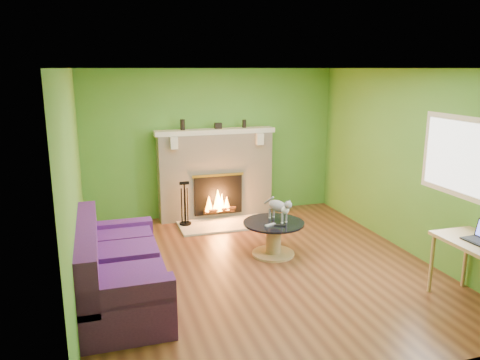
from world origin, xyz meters
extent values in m
plane|color=#5A2C19|center=(0.00, 0.00, 0.00)|extent=(5.00, 5.00, 0.00)
plane|color=white|center=(0.00, 0.00, 2.60)|extent=(5.00, 5.00, 0.00)
plane|color=#4A882C|center=(0.00, 2.50, 1.30)|extent=(5.00, 0.00, 5.00)
plane|color=#4A882C|center=(0.00, -2.50, 1.30)|extent=(5.00, 0.00, 5.00)
plane|color=#4A882C|center=(-2.25, 0.00, 1.30)|extent=(0.00, 5.00, 5.00)
plane|color=#4A882C|center=(2.25, 0.00, 1.30)|extent=(0.00, 5.00, 5.00)
plane|color=silver|center=(2.24, -0.90, 1.55)|extent=(0.00, 1.20, 1.20)
plane|color=white|center=(2.23, -0.90, 1.55)|extent=(0.00, 1.06, 1.06)
cube|color=beige|center=(0.00, 2.33, 0.75)|extent=(2.00, 0.35, 1.50)
cube|color=black|center=(0.00, 2.13, 0.44)|extent=(0.85, 0.03, 0.68)
cube|color=gold|center=(0.00, 2.13, 0.80)|extent=(0.91, 0.02, 0.04)
cylinder|color=black|center=(0.00, 2.10, 0.16)|extent=(0.55, 0.07, 0.07)
cube|color=beige|center=(0.00, 2.30, 1.54)|extent=(2.10, 0.28, 0.08)
cube|color=beige|center=(-0.75, 2.11, 1.40)|extent=(0.12, 0.10, 0.20)
cube|color=beige|center=(0.75, 2.11, 1.40)|extent=(0.12, 0.10, 0.20)
cube|color=beige|center=(0.00, 1.80, 0.01)|extent=(1.50, 0.75, 0.03)
cube|color=beige|center=(0.00, 2.30, 1.54)|extent=(2.10, 0.28, 0.08)
cube|color=#461A63|center=(-1.80, -0.38, 0.23)|extent=(0.93, 2.06, 0.46)
cube|color=#461A63|center=(-2.14, -0.38, 0.63)|extent=(0.21, 2.06, 0.58)
cube|color=#461A63|center=(-1.80, -1.30, 0.53)|extent=(0.93, 0.21, 0.23)
cube|color=#461A63|center=(-1.80, 0.54, 0.53)|extent=(0.93, 0.21, 0.23)
cube|color=#461A63|center=(-1.75, -0.96, 0.53)|extent=(0.74, 0.55, 0.13)
cube|color=#461A63|center=(-1.75, -0.27, 0.53)|extent=(0.74, 0.55, 0.13)
cube|color=#461A63|center=(-1.75, 0.31, 0.53)|extent=(0.74, 0.55, 0.13)
cylinder|color=tan|center=(0.34, 0.35, 0.02)|extent=(0.61, 0.61, 0.03)
cylinder|color=tan|center=(0.34, 0.35, 0.24)|extent=(0.22, 0.22, 0.42)
cylinder|color=black|center=(0.34, 0.35, 0.48)|extent=(0.86, 0.86, 0.03)
cylinder|color=tan|center=(1.70, -1.27, 0.36)|extent=(0.04, 0.04, 0.72)
cylinder|color=tan|center=(2.20, -1.27, 0.36)|extent=(0.04, 0.04, 0.72)
cube|color=gray|center=(0.24, 0.23, 0.50)|extent=(0.17, 0.10, 0.02)
cube|color=black|center=(0.36, 0.17, 0.50)|extent=(0.16, 0.10, 0.02)
cylinder|color=black|center=(-0.56, 2.33, 1.67)|extent=(0.08, 0.08, 0.18)
cylinder|color=black|center=(0.53, 2.33, 1.65)|extent=(0.07, 0.07, 0.14)
cube|color=black|center=(0.06, 2.33, 1.63)|extent=(0.12, 0.08, 0.10)
camera|label=1|loc=(-1.97, -5.49, 2.60)|focal=35.00mm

